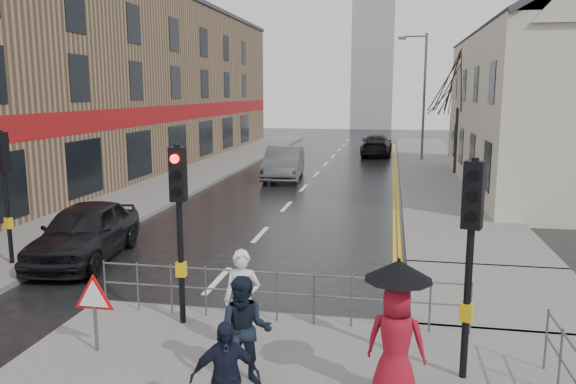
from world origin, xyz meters
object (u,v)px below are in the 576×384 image
at_px(pedestrian_b, 245,332).
at_px(pedestrian_with_umbrella, 397,325).
at_px(car_mid, 284,163).
at_px(pedestrian_a, 242,300).
at_px(pedestrian_d, 225,378).
at_px(car_parked, 85,232).

relative_size(pedestrian_b, pedestrian_with_umbrella, 0.81).
xyz_separation_m(pedestrian_with_umbrella, car_mid, (-5.60, 20.86, -0.42)).
relative_size(pedestrian_a, pedestrian_with_umbrella, 0.84).
xyz_separation_m(pedestrian_a, pedestrian_d, (0.42, -2.41, -0.10)).
bearing_deg(car_parked, pedestrian_d, -56.56).
relative_size(pedestrian_with_umbrella, pedestrian_d, 1.35).
height_order(pedestrian_with_umbrella, car_parked, pedestrian_with_umbrella).
height_order(pedestrian_with_umbrella, car_mid, pedestrian_with_umbrella).
bearing_deg(pedestrian_a, pedestrian_d, -82.45).
bearing_deg(car_parked, car_mid, 73.29).
relative_size(pedestrian_a, car_parked, 0.38).
bearing_deg(pedestrian_b, pedestrian_with_umbrella, -9.47).
height_order(pedestrian_a, pedestrian_d, pedestrian_a).
relative_size(pedestrian_with_umbrella, car_mid, 0.41).
bearing_deg(pedestrian_a, car_parked, 137.97).
xyz_separation_m(pedestrian_a, pedestrian_with_umbrella, (2.55, -1.20, 0.26)).
distance_m(pedestrian_a, pedestrian_b, 1.22).
bearing_deg(pedestrian_with_umbrella, pedestrian_b, 179.18).
distance_m(pedestrian_a, pedestrian_d, 2.45).
height_order(pedestrian_a, car_mid, pedestrian_a).
bearing_deg(car_mid, car_parked, -104.10).
distance_m(pedestrian_d, car_parked, 9.29).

